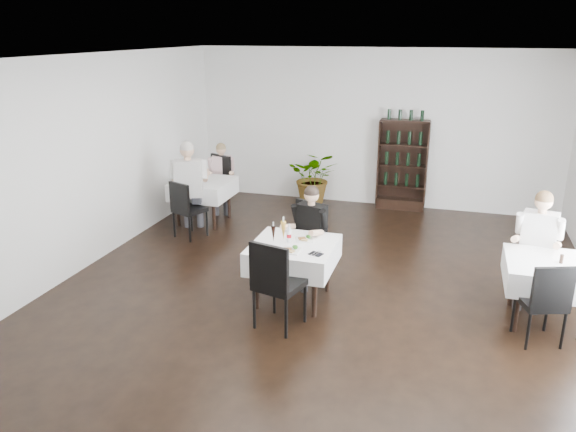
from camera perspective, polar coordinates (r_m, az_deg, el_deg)
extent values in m
plane|color=black|center=(7.25, 2.86, -8.75)|extent=(9.00, 9.00, 0.00)
plane|color=white|center=(6.46, 3.30, 15.67)|extent=(9.00, 9.00, 0.00)
plane|color=white|center=(11.02, 8.72, 8.78)|extent=(7.00, 0.00, 7.00)
plane|color=white|center=(8.23, -21.42, 4.45)|extent=(0.00, 9.00, 9.00)
cube|color=black|center=(11.10, 11.30, 1.27)|extent=(0.90, 0.28, 0.20)
cylinder|color=black|center=(6.95, -3.19, -6.74)|extent=(0.06, 0.06, 0.71)
cylinder|color=black|center=(7.58, -1.32, -4.50)|extent=(0.06, 0.06, 0.71)
cylinder|color=black|center=(6.76, 2.69, -7.50)|extent=(0.06, 0.06, 0.71)
cylinder|color=black|center=(7.40, 4.08, -5.12)|extent=(0.06, 0.06, 0.71)
cube|color=black|center=(7.02, 0.57, -3.13)|extent=(0.85, 0.85, 0.04)
cube|color=white|center=(7.06, 0.57, -3.96)|extent=(1.03, 1.03, 0.30)
cylinder|color=black|center=(10.02, -11.12, 0.94)|extent=(0.06, 0.06, 0.71)
cylinder|color=black|center=(10.60, -9.44, 2.00)|extent=(0.06, 0.06, 0.71)
cylinder|color=black|center=(9.73, -7.57, 0.61)|extent=(0.06, 0.06, 0.71)
cylinder|color=black|center=(10.33, -6.04, 1.71)|extent=(0.06, 0.06, 0.71)
cube|color=black|center=(10.06, -8.64, 3.38)|extent=(0.80, 0.80, 0.04)
cube|color=white|center=(10.09, -8.61, 2.77)|extent=(0.98, 0.98, 0.30)
cylinder|color=black|center=(6.95, 22.27, -8.22)|extent=(0.06, 0.06, 0.71)
cylinder|color=black|center=(7.56, 21.87, -5.97)|extent=(0.06, 0.06, 0.71)
cylinder|color=black|center=(7.67, 26.94, -6.35)|extent=(0.06, 0.06, 0.71)
cube|color=black|center=(7.16, 25.13, -4.53)|extent=(0.80, 0.80, 0.04)
cube|color=white|center=(7.20, 25.01, -5.33)|extent=(0.98, 0.98, 0.30)
imported|color=#245B1F|center=(11.14, 2.70, 3.98)|extent=(1.03, 0.92, 1.06)
cylinder|color=black|center=(7.77, -1.03, -4.80)|extent=(0.04, 0.04, 0.49)
cylinder|color=black|center=(8.06, 1.01, -3.91)|extent=(0.04, 0.04, 0.49)
cylinder|color=black|center=(7.51, 1.38, -5.65)|extent=(0.04, 0.04, 0.49)
cylinder|color=black|center=(7.81, 3.40, -4.69)|extent=(0.04, 0.04, 0.49)
cube|color=black|center=(7.68, 1.20, -2.85)|extent=(0.65, 0.65, 0.07)
cube|color=black|center=(7.74, 2.29, -0.41)|extent=(0.47, 0.25, 0.53)
cylinder|color=black|center=(6.68, 1.73, -8.84)|extent=(0.04, 0.04, 0.49)
cylinder|color=black|center=(6.36, -0.21, -10.36)|extent=(0.04, 0.04, 0.49)
cylinder|color=black|center=(6.88, -1.40, -7.99)|extent=(0.04, 0.04, 0.49)
cylinder|color=black|center=(6.56, -3.45, -9.40)|extent=(0.04, 0.04, 0.49)
cube|color=black|center=(6.49, -0.85, -6.94)|extent=(0.60, 0.60, 0.08)
cube|color=black|center=(6.20, -1.97, -5.28)|extent=(0.49, 0.18, 0.54)
cylinder|color=black|center=(10.68, -9.21, 1.52)|extent=(0.04, 0.04, 0.49)
cylinder|color=black|center=(10.95, -7.51, 2.03)|extent=(0.04, 0.04, 0.49)
cylinder|color=black|center=(10.36, -7.66, 1.08)|extent=(0.04, 0.04, 0.49)
cylinder|color=black|center=(10.64, -5.95, 1.61)|extent=(0.04, 0.04, 0.49)
cube|color=black|center=(10.58, -7.65, 3.02)|extent=(0.65, 0.65, 0.08)
cube|color=black|center=(10.65, -6.82, 4.77)|extent=(0.47, 0.25, 0.54)
cylinder|color=black|center=(9.49, -8.24, -0.74)|extent=(0.03, 0.03, 0.44)
cylinder|color=black|center=(9.25, -9.96, -1.35)|extent=(0.03, 0.03, 0.44)
cylinder|color=black|center=(9.77, -9.79, -0.28)|extent=(0.03, 0.03, 0.44)
cylinder|color=black|center=(9.53, -11.49, -0.86)|extent=(0.03, 0.03, 0.44)
cube|color=black|center=(9.43, -9.95, 0.63)|extent=(0.57, 0.57, 0.07)
cube|color=black|center=(9.23, -10.97, 1.86)|extent=(0.43, 0.21, 0.48)
cylinder|color=black|center=(7.62, 22.85, -7.02)|extent=(0.03, 0.03, 0.45)
cylinder|color=black|center=(7.96, 22.32, -5.84)|extent=(0.03, 0.03, 0.45)
cylinder|color=black|center=(7.71, 25.67, -7.11)|extent=(0.03, 0.03, 0.45)
cylinder|color=black|center=(8.05, 25.03, -5.94)|extent=(0.03, 0.03, 0.45)
cube|color=black|center=(7.74, 24.21, -4.77)|extent=(0.49, 0.49, 0.07)
cube|color=black|center=(7.83, 24.14, -2.43)|extent=(0.45, 0.09, 0.48)
cylinder|color=black|center=(7.15, 24.77, -8.99)|extent=(0.03, 0.03, 0.44)
cylinder|color=black|center=(6.85, 26.17, -10.42)|extent=(0.03, 0.03, 0.44)
cylinder|color=black|center=(6.99, 21.91, -9.23)|extent=(0.03, 0.03, 0.44)
cylinder|color=black|center=(6.68, 23.20, -10.72)|extent=(0.03, 0.03, 0.44)
cube|color=black|center=(6.81, 24.29, -7.96)|extent=(0.56, 0.56, 0.07)
cube|color=black|center=(6.54, 25.34, -6.68)|extent=(0.43, 0.19, 0.48)
cube|color=#393A40|center=(7.54, 1.09, -3.20)|extent=(0.24, 0.42, 0.13)
cylinder|color=#393A40|center=(7.52, 0.39, -5.71)|extent=(0.10, 0.10, 0.46)
cube|color=#393A40|center=(7.45, 2.33, -3.49)|extent=(0.24, 0.42, 0.13)
cylinder|color=#393A40|center=(7.43, 1.62, -6.04)|extent=(0.10, 0.10, 0.46)
cube|color=black|center=(7.53, 2.45, -0.71)|extent=(0.42, 0.31, 0.52)
cylinder|color=#D9A987|center=(7.44, -0.01, -1.09)|extent=(0.16, 0.30, 0.15)
cylinder|color=#D9A987|center=(7.22, 2.89, -1.72)|extent=(0.16, 0.30, 0.15)
sphere|color=#D9A987|center=(7.39, 2.41, 2.16)|extent=(0.20, 0.20, 0.20)
sphere|color=black|center=(7.38, 2.42, 2.37)|extent=(0.20, 0.20, 0.20)
cube|color=#393A40|center=(10.61, -7.26, 2.97)|extent=(0.23, 0.40, 0.13)
cylinder|color=#393A40|center=(10.53, -7.30, 1.24)|extent=(0.10, 0.10, 0.44)
cube|color=#393A40|center=(10.59, -6.29, 2.98)|extent=(0.23, 0.40, 0.13)
cylinder|color=#393A40|center=(10.51, -6.33, 1.24)|extent=(0.10, 0.10, 0.44)
cube|color=beige|center=(10.69, -6.74, 4.76)|extent=(0.40, 0.30, 0.50)
cylinder|color=#D9A987|center=(10.49, -8.01, 4.33)|extent=(0.15, 0.29, 0.14)
cylinder|color=#D9A987|center=(10.44, -5.74, 4.36)|extent=(0.15, 0.29, 0.14)
sphere|color=#D9A987|center=(10.59, -6.82, 6.73)|extent=(0.19, 0.19, 0.19)
sphere|color=olive|center=(10.58, -6.83, 6.87)|extent=(0.19, 0.19, 0.19)
cube|color=#393A40|center=(9.64, -9.16, 2.01)|extent=(0.30, 0.49, 0.16)
cylinder|color=#393A40|center=(9.94, -8.94, 0.40)|extent=(0.12, 0.12, 0.54)
cube|color=#393A40|center=(9.67, -10.47, 1.98)|extent=(0.30, 0.49, 0.16)
cylinder|color=#393A40|center=(9.96, -10.21, 0.38)|extent=(0.12, 0.12, 0.54)
cube|color=silver|center=(9.36, -10.08, 3.78)|extent=(0.50, 0.38, 0.61)
cylinder|color=#D9A987|center=(9.62, -8.36, 4.14)|extent=(0.20, 0.35, 0.17)
cylinder|color=#D9A987|center=(9.69, -11.36, 4.06)|extent=(0.20, 0.35, 0.17)
sphere|color=#D9A987|center=(9.28, -10.22, 6.59)|extent=(0.23, 0.23, 0.23)
sphere|color=beige|center=(9.27, -10.24, 6.79)|extent=(0.23, 0.23, 0.23)
cube|color=#393A40|center=(7.57, 22.90, -4.34)|extent=(0.23, 0.45, 0.14)
cylinder|color=#393A40|center=(7.52, 22.42, -7.07)|extent=(0.11, 0.11, 0.50)
cube|color=#393A40|center=(7.56, 24.42, -4.59)|extent=(0.23, 0.45, 0.14)
cylinder|color=#393A40|center=(7.51, 23.94, -7.32)|extent=(0.11, 0.11, 0.50)
cube|color=silver|center=(7.63, 24.15, -1.65)|extent=(0.44, 0.31, 0.56)
cylinder|color=#D9A987|center=(7.40, 22.12, -2.15)|extent=(0.15, 0.32, 0.16)
cylinder|color=#D9A987|center=(7.37, 25.68, -2.73)|extent=(0.15, 0.32, 0.16)
sphere|color=#D9A987|center=(7.49, 24.55, 1.36)|extent=(0.21, 0.21, 0.21)
sphere|color=brown|center=(7.48, 24.58, 1.58)|extent=(0.21, 0.21, 0.21)
cube|color=white|center=(7.11, 1.66, -2.41)|extent=(0.27, 0.27, 0.02)
cube|color=#563318|center=(7.10, 1.43, -2.30)|extent=(0.11, 0.10, 0.02)
sphere|color=#2A671B|center=(7.12, 2.13, -2.11)|extent=(0.05, 0.05, 0.05)
cube|color=olive|center=(7.06, 1.69, -2.45)|extent=(0.08, 0.06, 0.02)
cube|color=white|center=(6.76, 0.23, -3.53)|extent=(0.23, 0.23, 0.02)
cube|color=#563318|center=(6.75, -0.04, -3.41)|extent=(0.11, 0.09, 0.02)
sphere|color=#2A671B|center=(6.77, 0.78, -3.18)|extent=(0.06, 0.06, 0.06)
cube|color=olive|center=(6.70, 0.25, -3.58)|extent=(0.10, 0.09, 0.02)
cone|color=black|center=(7.04, -1.50, -1.81)|extent=(0.06, 0.06, 0.21)
cylinder|color=silver|center=(6.99, -1.50, -0.80)|extent=(0.02, 0.02, 0.05)
cone|color=#BA892F|center=(7.09, -0.47, -1.49)|extent=(0.07, 0.07, 0.25)
cylinder|color=silver|center=(7.03, -0.47, -0.31)|extent=(0.02, 0.02, 0.06)
cylinder|color=silver|center=(7.03, 0.10, -1.91)|extent=(0.06, 0.06, 0.19)
cylinder|color=#A20913|center=(7.03, 0.10, -2.02)|extent=(0.06, 0.06, 0.05)
cylinder|color=silver|center=(6.99, 0.10, -1.00)|extent=(0.02, 0.02, 0.05)
cube|color=black|center=(6.69, 2.86, -3.87)|extent=(0.19, 0.16, 0.01)
cylinder|color=silver|center=(6.69, 2.72, -3.79)|extent=(0.06, 0.17, 0.01)
cylinder|color=silver|center=(6.68, 3.01, -3.82)|extent=(0.06, 0.17, 0.01)
cylinder|color=black|center=(7.13, 26.03, -3.94)|extent=(0.05, 0.05, 0.10)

